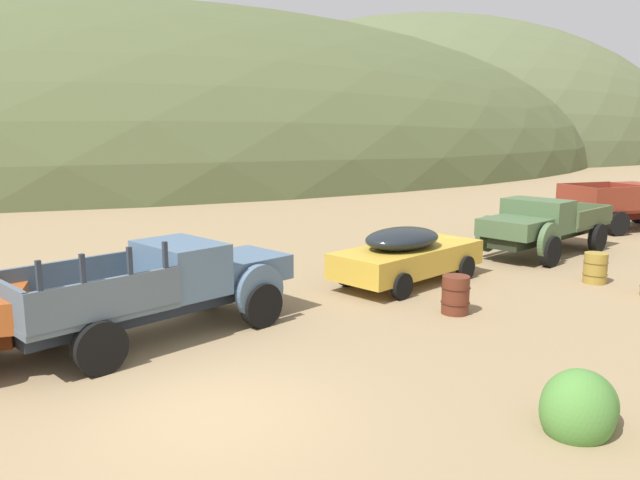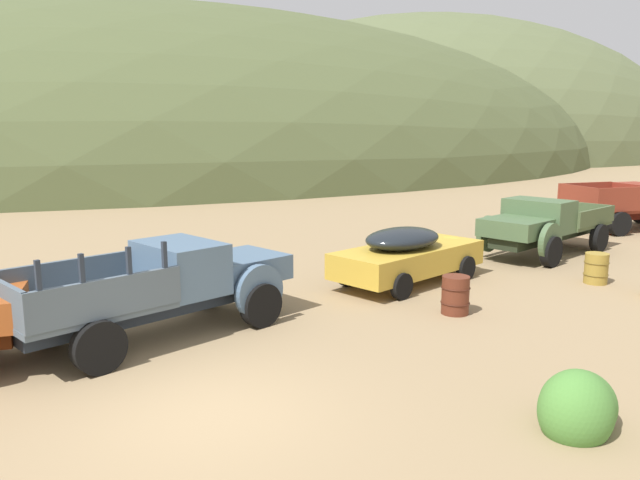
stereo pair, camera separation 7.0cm
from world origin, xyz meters
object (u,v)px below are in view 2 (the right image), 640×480
object	(u,v)px
truck_weathered_green	(540,226)
truck_rust_red	(639,205)
oil_drum_spare	(596,268)
car_faded_yellow	(412,253)
truck_chalk_blue	(176,285)
oil_drum_foreground	(455,295)

from	to	relation	value
truck_weathered_green	truck_rust_red	xyz separation A→B (m)	(8.06, 1.20, 0.01)
oil_drum_spare	truck_weathered_green	bearing A→B (deg)	60.56
car_faded_yellow	truck_weathered_green	world-z (taller)	truck_weathered_green
truck_chalk_blue	truck_weathered_green	distance (m)	12.88
car_faded_yellow	oil_drum_foreground	bearing A→B (deg)	-122.98
truck_rust_red	oil_drum_spare	distance (m)	10.87
oil_drum_spare	truck_rust_red	bearing A→B (deg)	24.22
truck_rust_red	oil_drum_spare	bearing A→B (deg)	-140.98
car_faded_yellow	oil_drum_spare	size ratio (longest dim) A/B	6.12
car_faded_yellow	truck_weathered_green	xyz separation A→B (m)	(5.96, 0.33, 0.19)
truck_chalk_blue	oil_drum_foreground	size ratio (longest dim) A/B	7.01
truck_chalk_blue	truck_weathered_green	size ratio (longest dim) A/B	1.05
truck_chalk_blue	car_faded_yellow	world-z (taller)	truck_chalk_blue
car_faded_yellow	truck_rust_red	xyz separation A→B (m)	(14.03, 1.54, 0.20)
car_faded_yellow	oil_drum_spare	world-z (taller)	car_faded_yellow
truck_weathered_green	oil_drum_spare	bearing A→B (deg)	50.87
truck_weathered_green	oil_drum_foreground	xyz separation A→B (m)	(-7.11, -3.11, -0.56)
truck_weathered_green	oil_drum_spare	world-z (taller)	truck_weathered_green
truck_chalk_blue	car_faded_yellow	size ratio (longest dim) A/B	1.21
truck_weathered_green	truck_rust_red	world-z (taller)	truck_rust_red
car_faded_yellow	truck_weathered_green	distance (m)	5.98
car_faded_yellow	oil_drum_foreground	world-z (taller)	car_faded_yellow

